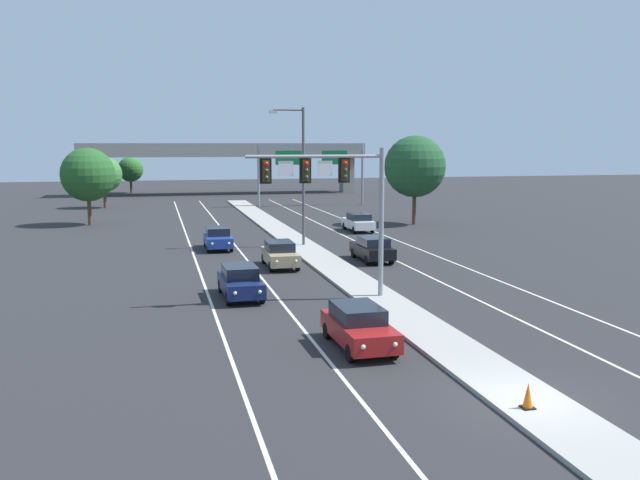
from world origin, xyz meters
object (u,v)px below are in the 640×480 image
car_oncoming_red (359,326)px  tree_far_left_a (88,175)px  car_receding_black (372,248)px  car_receding_white (358,222)px  tree_far_left_c (130,169)px  car_oncoming_blue (218,238)px  highway_sign_gantry (311,155)px  tree_far_left_b (104,174)px  street_lamp_median (300,168)px  overhead_signal_mast (335,188)px  tree_far_right_c (415,167)px  traffic_cone_median_nose (528,396)px  car_oncoming_navy (240,281)px  car_oncoming_tan (280,254)px

car_oncoming_red → tree_far_left_a: 45.36m
car_receding_black → tree_far_left_a: tree_far_left_a is taller
car_receding_white → tree_far_left_c: (-20.67, 53.42, 2.83)m
tree_far_left_c → car_oncoming_blue: bearing=-82.6°
highway_sign_gantry → tree_far_left_b: size_ratio=2.18×
street_lamp_median → tree_far_left_a: street_lamp_median is taller
overhead_signal_mast → car_receding_white: overhead_signal_mast is taller
highway_sign_gantry → street_lamp_median: bearing=-104.2°
street_lamp_median → overhead_signal_mast: bearing=-96.7°
highway_sign_gantry → car_receding_black: bearing=-97.2°
car_oncoming_red → tree_far_right_c: bearing=65.7°
car_oncoming_red → car_oncoming_blue: bearing=96.5°
car_oncoming_blue → traffic_cone_median_nose: car_oncoming_blue is taller
car_oncoming_blue → tree_far_left_a: 20.85m
highway_sign_gantry → car_oncoming_blue: bearing=-113.9°
overhead_signal_mast → car_receding_black: 12.61m
car_oncoming_navy → car_receding_black: size_ratio=1.01×
car_receding_black → traffic_cone_median_nose: (-3.58, -25.23, -0.31)m
overhead_signal_mast → tree_far_left_a: bearing=111.9°
overhead_signal_mast → car_oncoming_blue: overhead_signal_mast is taller
tree_far_left_b → street_lamp_median: bearing=-65.7°
tree_far_left_b → car_oncoming_blue: bearing=-74.1°
street_lamp_median → car_oncoming_navy: bearing=-112.0°
overhead_signal_mast → street_lamp_median: 17.74m
tree_far_left_a → tree_far_right_c: size_ratio=0.86×
car_receding_white → tree_far_left_b: 36.40m
car_receding_white → highway_sign_gantry: (1.54, 24.98, 5.34)m
car_receding_white → tree_far_left_a: tree_far_left_a is taller
car_oncoming_tan → tree_far_right_c: (16.33, 19.29, 4.62)m
car_oncoming_red → car_oncoming_tan: bearing=89.4°
overhead_signal_mast → traffic_cone_median_nose: (1.71, -14.77, -4.97)m
tree_far_left_a → car_oncoming_navy: bearing=-73.6°
street_lamp_median → car_oncoming_navy: (-6.39, -15.79, -4.97)m
car_oncoming_blue → tree_far_left_a: (-10.32, 17.70, 3.89)m
car_oncoming_red → highway_sign_gantry: size_ratio=0.34×
tree_far_left_b → tree_far_right_c: 38.31m
tree_far_left_b → tree_far_left_a: (-0.21, -17.78, 0.73)m
tree_far_left_b → car_oncoming_red: bearing=-78.0°
car_oncoming_navy → tree_far_left_c: size_ratio=0.80×
highway_sign_gantry → tree_far_right_c: tree_far_right_c is taller
car_oncoming_navy → tree_far_right_c: 33.89m
car_oncoming_red → tree_far_left_a: bearing=107.0°
car_oncoming_tan → tree_far_left_b: tree_far_left_b is taller
car_oncoming_blue → car_oncoming_red: bearing=-83.5°
car_oncoming_blue → car_receding_black: (9.29, -7.44, 0.00)m
car_oncoming_navy → tree_far_right_c: size_ratio=0.54×
car_oncoming_blue → overhead_signal_mast: bearing=-77.4°
car_receding_black → car_receding_white: 15.20m
car_oncoming_red → highway_sign_gantry: (11.43, 57.86, 5.34)m
car_receding_black → car_oncoming_red: bearing=-109.5°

